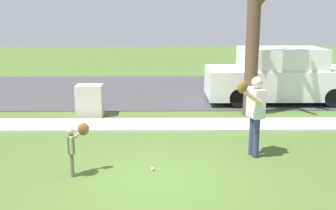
{
  "coord_description": "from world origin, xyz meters",
  "views": [
    {
      "loc": [
        0.18,
        -7.08,
        3.15
      ],
      "look_at": [
        0.28,
        1.9,
        1.0
      ],
      "focal_mm": 42.68,
      "sensor_mm": 36.0,
      "label": 1
    }
  ],
  "objects_px": {
    "person_child": "(75,142)",
    "street_tree_near": "(254,12)",
    "person_adult": "(254,108)",
    "parked_van_white": "(280,77)",
    "baseball": "(153,169)",
    "utility_cabinet": "(90,100)"
  },
  "relations": [
    {
      "from": "baseball",
      "to": "parked_van_white",
      "type": "xyz_separation_m",
      "value": [
        4.23,
        6.06,
        0.87
      ]
    },
    {
      "from": "person_child",
      "to": "street_tree_near",
      "type": "relative_size",
      "value": 0.17
    },
    {
      "from": "person_adult",
      "to": "parked_van_white",
      "type": "bearing_deg",
      "value": -126.91
    },
    {
      "from": "baseball",
      "to": "utility_cabinet",
      "type": "bearing_deg",
      "value": 115.1
    },
    {
      "from": "person_adult",
      "to": "utility_cabinet",
      "type": "relative_size",
      "value": 1.85
    },
    {
      "from": "person_adult",
      "to": "baseball",
      "type": "distance_m",
      "value": 2.53
    },
    {
      "from": "person_child",
      "to": "baseball",
      "type": "relative_size",
      "value": 13.74
    },
    {
      "from": "person_child",
      "to": "street_tree_near",
      "type": "bearing_deg",
      "value": 30.48
    },
    {
      "from": "person_child",
      "to": "street_tree_near",
      "type": "height_order",
      "value": "street_tree_near"
    },
    {
      "from": "person_adult",
      "to": "person_child",
      "type": "bearing_deg",
      "value": -0.85
    },
    {
      "from": "person_adult",
      "to": "parked_van_white",
      "type": "xyz_separation_m",
      "value": [
        2.06,
        5.28,
        -0.18
      ]
    },
    {
      "from": "person_child",
      "to": "baseball",
      "type": "height_order",
      "value": "person_child"
    },
    {
      "from": "person_adult",
      "to": "baseball",
      "type": "height_order",
      "value": "person_adult"
    },
    {
      "from": "person_child",
      "to": "parked_van_white",
      "type": "distance_m",
      "value": 8.47
    },
    {
      "from": "street_tree_near",
      "to": "parked_van_white",
      "type": "height_order",
      "value": "street_tree_near"
    },
    {
      "from": "street_tree_near",
      "to": "utility_cabinet",
      "type": "bearing_deg",
      "value": -179.52
    },
    {
      "from": "person_child",
      "to": "street_tree_near",
      "type": "xyz_separation_m",
      "value": [
        4.34,
        4.5,
        2.42
      ]
    },
    {
      "from": "street_tree_near",
      "to": "person_child",
      "type": "bearing_deg",
      "value": -133.96
    },
    {
      "from": "person_adult",
      "to": "person_child",
      "type": "relative_size",
      "value": 1.74
    },
    {
      "from": "person_adult",
      "to": "person_child",
      "type": "distance_m",
      "value": 3.81
    },
    {
      "from": "person_adult",
      "to": "utility_cabinet",
      "type": "height_order",
      "value": "person_adult"
    },
    {
      "from": "baseball",
      "to": "street_tree_near",
      "type": "height_order",
      "value": "street_tree_near"
    }
  ]
}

